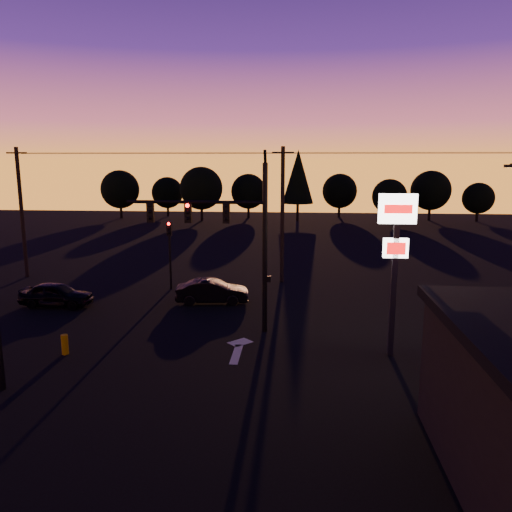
{
  "coord_description": "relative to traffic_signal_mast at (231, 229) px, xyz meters",
  "views": [
    {
      "loc": [
        2.99,
        -18.89,
        8.12
      ],
      "look_at": [
        1.0,
        5.0,
        3.5
      ],
      "focal_mm": 35.0,
      "sensor_mm": 36.0,
      "label": 1
    }
  ],
  "objects": [
    {
      "name": "ground",
      "position": [
        0.1,
        -3.99,
        -4.94
      ],
      "size": [
        120.0,
        120.0,
        0.0
      ],
      "primitive_type": "plane",
      "color": "black",
      "rests_on": "ground"
    },
    {
      "name": "lane_arrow",
      "position": [
        0.6,
        -2.33,
        -4.93
      ],
      "size": [
        1.2,
        3.1,
        0.01
      ],
      "color": "beige",
      "rests_on": "ground"
    },
    {
      "name": "traffic_signal_mast",
      "position": [
        0.0,
        0.0,
        0.0
      ],
      "size": [
        6.79,
        0.52,
        8.58
      ],
      "color": "black",
      "rests_on": "ground"
    },
    {
      "name": "secondary_signal",
      "position": [
        -4.9,
        7.49,
        -2.07
      ],
      "size": [
        0.3,
        0.31,
        4.35
      ],
      "color": "black",
      "rests_on": "ground"
    },
    {
      "name": "pylon_sign",
      "position": [
        7.1,
        -2.49,
        -0.02
      ],
      "size": [
        1.5,
        0.28,
        6.8
      ],
      "color": "black",
      "rests_on": "ground"
    },
    {
      "name": "utility_pole_0",
      "position": [
        -15.9,
        10.01,
        -0.34
      ],
      "size": [
        1.4,
        0.26,
        9.0
      ],
      "color": "black",
      "rests_on": "ground"
    },
    {
      "name": "utility_pole_1",
      "position": [
        2.1,
        10.01,
        -0.34
      ],
      "size": [
        1.4,
        0.26,
        9.0
      ],
      "color": "black",
      "rests_on": "ground"
    },
    {
      "name": "power_wires",
      "position": [
        2.1,
        10.01,
        3.63
      ],
      "size": [
        36.0,
        1.22,
        0.07
      ],
      "color": "black",
      "rests_on": "ground"
    },
    {
      "name": "bollard",
      "position": [
        -6.67,
        -3.57,
        -4.51
      ],
      "size": [
        0.29,
        0.29,
        0.86
      ],
      "primitive_type": "cylinder",
      "color": "#B38F02",
      "rests_on": "ground"
    },
    {
      "name": "tree_0",
      "position": [
        -21.9,
        46.01,
        -0.88
      ],
      "size": [
        5.36,
        5.36,
        6.74
      ],
      "color": "black",
      "rests_on": "ground"
    },
    {
      "name": "tree_1",
      "position": [
        -15.9,
        49.01,
        -1.5
      ],
      "size": [
        4.54,
        4.54,
        5.71
      ],
      "color": "black",
      "rests_on": "ground"
    },
    {
      "name": "tree_2",
      "position": [
        -9.9,
        44.01,
        -0.57
      ],
      "size": [
        5.77,
        5.78,
        7.26
      ],
      "color": "black",
      "rests_on": "ground"
    },
    {
      "name": "tree_3",
      "position": [
        -3.9,
        48.01,
        -1.19
      ],
      "size": [
        4.95,
        4.95,
        6.22
      ],
      "color": "black",
      "rests_on": "ground"
    },
    {
      "name": "tree_4",
      "position": [
        3.1,
        45.01,
        0.99
      ],
      "size": [
        4.18,
        4.18,
        9.5
      ],
      "color": "black",
      "rests_on": "ground"
    },
    {
      "name": "tree_5",
      "position": [
        9.1,
        50.01,
        -1.19
      ],
      "size": [
        4.95,
        4.95,
        6.22
      ],
      "color": "black",
      "rests_on": "ground"
    },
    {
      "name": "tree_6",
      "position": [
        15.1,
        44.01,
        -1.5
      ],
      "size": [
        4.54,
        4.54,
        5.71
      ],
      "color": "black",
      "rests_on": "ground"
    },
    {
      "name": "tree_7",
      "position": [
        21.1,
        47.01,
        -0.88
      ],
      "size": [
        5.36,
        5.36,
        6.74
      ],
      "color": "black",
      "rests_on": "ground"
    },
    {
      "name": "tree_8",
      "position": [
        27.1,
        46.01,
        -1.82
      ],
      "size": [
        4.12,
        4.12,
        5.19
      ],
      "color": "black",
      "rests_on": "ground"
    },
    {
      "name": "car_left",
      "position": [
        -10.38,
        3.23,
        -4.25
      ],
      "size": [
        4.08,
        1.78,
        1.37
      ],
      "primitive_type": "imported",
      "rotation": [
        0.0,
        0.0,
        1.53
      ],
      "color": "black",
      "rests_on": "ground"
    },
    {
      "name": "car_mid",
      "position": [
        -1.74,
        4.63,
        -4.25
      ],
      "size": [
        4.27,
        1.88,
        1.36
      ],
      "primitive_type": "imported",
      "rotation": [
        0.0,
        0.0,
        1.68
      ],
      "color": "black",
      "rests_on": "ground"
    }
  ]
}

